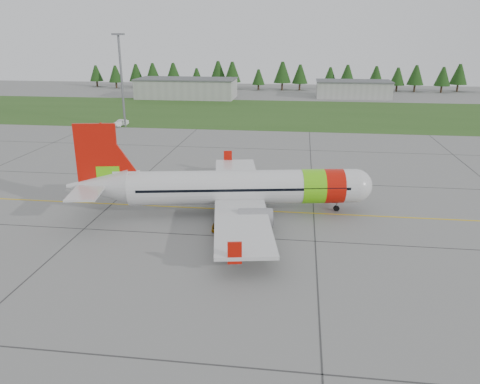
# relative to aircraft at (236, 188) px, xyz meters

# --- Properties ---
(ground) EXTENTS (320.00, 320.00, 0.00)m
(ground) POSITION_rel_aircraft_xyz_m (-0.79, -7.11, -3.12)
(ground) COLOR gray
(ground) RESTS_ON ground
(aircraft) EXTENTS (35.51, 33.13, 10.82)m
(aircraft) POSITION_rel_aircraft_xyz_m (0.00, 0.00, 0.00)
(aircraft) COLOR silver
(aircraft) RESTS_ON ground
(follow_me_car) EXTENTS (1.19, 1.40, 3.41)m
(follow_me_car) POSITION_rel_aircraft_xyz_m (-0.03, -6.15, -1.42)
(follow_me_car) COLOR orange
(follow_me_car) RESTS_ON ground
(service_van) EXTENTS (1.83, 1.77, 4.30)m
(service_van) POSITION_rel_aircraft_xyz_m (-34.13, 51.66, -0.97)
(service_van) COLOR white
(service_van) RESTS_ON ground
(grass_strip) EXTENTS (320.00, 50.00, 0.03)m
(grass_strip) POSITION_rel_aircraft_xyz_m (-0.79, 74.89, -3.10)
(grass_strip) COLOR #30561E
(grass_strip) RESTS_ON ground
(taxi_guideline) EXTENTS (120.00, 0.25, 0.02)m
(taxi_guideline) POSITION_rel_aircraft_xyz_m (-0.79, 0.89, -3.11)
(taxi_guideline) COLOR gold
(taxi_guideline) RESTS_ON ground
(hangar_west) EXTENTS (32.00, 14.00, 6.00)m
(hangar_west) POSITION_rel_aircraft_xyz_m (-30.79, 102.89, -0.12)
(hangar_west) COLOR #A8A8A3
(hangar_west) RESTS_ON ground
(hangar_east) EXTENTS (24.00, 12.00, 5.20)m
(hangar_east) POSITION_rel_aircraft_xyz_m (24.21, 110.89, -0.52)
(hangar_east) COLOR #A8A8A3
(hangar_east) RESTS_ON ground
(floodlight_mast) EXTENTS (0.50, 0.50, 20.00)m
(floodlight_mast) POSITION_rel_aircraft_xyz_m (-32.79, 50.89, 6.88)
(floodlight_mast) COLOR slate
(floodlight_mast) RESTS_ON ground
(treeline) EXTENTS (160.00, 8.00, 10.00)m
(treeline) POSITION_rel_aircraft_xyz_m (-0.79, 130.89, 1.88)
(treeline) COLOR #1C3F14
(treeline) RESTS_ON ground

